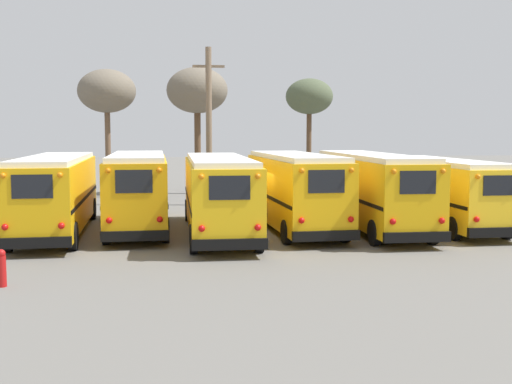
% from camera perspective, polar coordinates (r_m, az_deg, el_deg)
% --- Properties ---
extents(ground_plane, '(160.00, 160.00, 0.00)m').
position_cam_1_polar(ground_plane, '(27.08, 0.08, -3.53)').
color(ground_plane, '#66635E').
extents(school_bus_0, '(2.93, 11.04, 3.20)m').
position_cam_1_polar(school_bus_0, '(27.67, -17.37, 0.05)').
color(school_bus_0, '#EAAA0F').
rests_on(school_bus_0, ground).
extents(school_bus_1, '(2.72, 9.60, 3.26)m').
position_cam_1_polar(school_bus_1, '(27.72, -10.44, 0.26)').
color(school_bus_1, '#E5A00C').
rests_on(school_bus_1, ground).
extents(school_bus_2, '(2.62, 10.92, 3.18)m').
position_cam_1_polar(school_bus_2, '(26.14, -3.37, -0.03)').
color(school_bus_2, yellow).
rests_on(school_bus_2, ground).
extents(school_bus_3, '(3.03, 9.72, 3.26)m').
position_cam_1_polar(school_bus_3, '(27.41, 3.46, 0.27)').
color(school_bus_3, '#EAAA0F').
rests_on(school_bus_3, ground).
extents(school_bus_4, '(2.56, 10.90, 3.25)m').
position_cam_1_polar(school_bus_4, '(28.08, 10.17, 0.33)').
color(school_bus_4, '#EAAA0F').
rests_on(school_bus_4, ground).
extents(school_bus_5, '(2.64, 9.85, 2.99)m').
position_cam_1_polar(school_bus_5, '(29.44, 16.23, 0.16)').
color(school_bus_5, yellow).
rests_on(school_bus_5, ground).
extents(utility_pole, '(1.80, 0.34, 8.92)m').
position_cam_1_polar(utility_pole, '(36.59, -4.21, 5.97)').
color(utility_pole, '#75604C').
rests_on(utility_pole, ground).
extents(bare_tree_0, '(3.49, 3.49, 8.09)m').
position_cam_1_polar(bare_tree_0, '(47.97, 4.76, 8.36)').
color(bare_tree_0, brown).
rests_on(bare_tree_0, ground).
extents(bare_tree_1, '(4.09, 4.09, 8.48)m').
position_cam_1_polar(bare_tree_1, '(43.57, -5.25, 8.89)').
color(bare_tree_1, brown).
rests_on(bare_tree_1, ground).
extents(bare_tree_2, '(3.66, 3.66, 8.13)m').
position_cam_1_polar(bare_tree_2, '(42.14, -13.12, 8.64)').
color(bare_tree_2, brown).
rests_on(bare_tree_2, ground).
extents(fire_hydrant, '(0.24, 0.24, 1.03)m').
position_cam_1_polar(fire_hydrant, '(18.81, -21.67, -6.29)').
color(fire_hydrant, '#B21414').
rests_on(fire_hydrant, ground).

